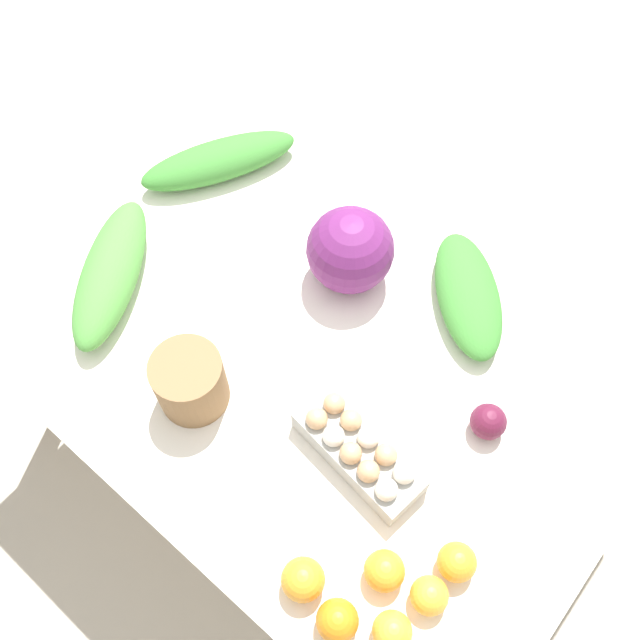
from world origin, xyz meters
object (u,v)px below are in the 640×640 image
(orange_2, at_px, (429,596))
(orange_4, at_px, (457,562))
(egg_carton, at_px, (359,450))
(greens_bunch_kale, at_px, (219,161))
(beet_root, at_px, (488,422))
(greens_bunch_dandelion, at_px, (468,295))
(orange_5, at_px, (303,580))
(cabbage_purple, at_px, (350,250))
(greens_bunch_beet_tops, at_px, (111,273))
(paper_bag, at_px, (190,382))
(orange_3, at_px, (384,571))
(orange_1, at_px, (337,621))
(orange_6, at_px, (392,631))

(orange_2, distance_m, orange_4, 0.08)
(egg_carton, relative_size, greens_bunch_kale, 0.74)
(beet_root, height_order, orange_2, beet_root)
(greens_bunch_dandelion, distance_m, orange_5, 0.67)
(cabbage_purple, distance_m, greens_bunch_beet_tops, 0.52)
(paper_bag, distance_m, orange_4, 0.59)
(greens_bunch_dandelion, bearing_deg, orange_5, -80.90)
(orange_3, bearing_deg, orange_5, -134.08)
(orange_1, bearing_deg, greens_bunch_beet_tops, 164.65)
(orange_6, bearing_deg, cabbage_purple, 134.43)
(greens_bunch_dandelion, relative_size, orange_5, 4.06)
(orange_2, bearing_deg, orange_5, -146.73)
(orange_3, height_order, orange_6, orange_3)
(greens_bunch_kale, distance_m, orange_4, 1.03)
(orange_3, distance_m, orange_4, 0.13)
(orange_3, bearing_deg, cabbage_purple, 134.29)
(orange_6, bearing_deg, greens_bunch_beet_tops, 168.83)
(egg_carton, height_order, orange_5, egg_carton)
(orange_1, bearing_deg, orange_4, 64.23)
(egg_carton, bearing_deg, orange_3, 147.37)
(cabbage_purple, distance_m, egg_carton, 0.42)
(orange_3, bearing_deg, greens_bunch_kale, 150.64)
(orange_5, bearing_deg, beet_root, 79.27)
(paper_bag, height_order, orange_1, paper_bag)
(orange_4, height_order, orange_5, orange_5)
(cabbage_purple, distance_m, orange_4, 0.65)
(orange_2, bearing_deg, orange_6, -99.70)
(greens_bunch_beet_tops, distance_m, orange_4, 0.91)
(paper_bag, height_order, greens_bunch_dandelion, paper_bag)
(orange_2, bearing_deg, greens_bunch_kale, 153.70)
(cabbage_purple, relative_size, paper_bag, 1.33)
(cabbage_purple, xyz_separation_m, beet_root, (0.43, -0.11, -0.06))
(greens_bunch_kale, bearing_deg, beet_root, -9.30)
(orange_4, bearing_deg, cabbage_purple, 145.77)
(beet_root, relative_size, orange_4, 1.01)
(orange_1, height_order, orange_4, orange_1)
(orange_3, bearing_deg, orange_6, -44.69)
(greens_bunch_kale, relative_size, orange_5, 4.89)
(orange_6, bearing_deg, beet_root, 101.24)
(beet_root, height_order, orange_6, beet_root)
(orange_2, height_order, orange_4, orange_4)
(orange_1, bearing_deg, paper_bag, 163.38)
(greens_bunch_dandelion, bearing_deg, beet_root, -47.95)
(orange_1, bearing_deg, orange_5, 171.74)
(cabbage_purple, relative_size, orange_5, 2.41)
(greens_bunch_beet_tops, bearing_deg, egg_carton, 2.86)
(greens_bunch_dandelion, height_order, orange_5, orange_5)
(paper_bag, height_order, orange_6, paper_bag)
(orange_3, distance_m, orange_5, 0.14)
(orange_3, xyz_separation_m, orange_4, (0.09, 0.09, -0.00))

